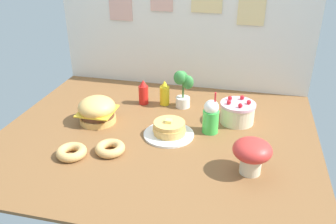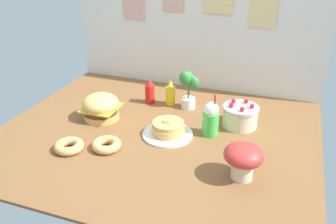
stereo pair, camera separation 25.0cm
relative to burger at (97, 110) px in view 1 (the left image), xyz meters
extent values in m
cube|color=brown|center=(0.48, -0.08, -0.10)|extent=(2.22, 1.87, 0.02)
cube|color=silver|center=(0.48, 0.85, 0.43)|extent=(2.22, 0.03, 1.06)
cube|color=#D8A599|center=(-0.08, 0.83, 0.59)|extent=(0.21, 0.01, 0.22)
cube|color=beige|center=(1.04, 0.83, 0.61)|extent=(0.22, 0.01, 0.21)
cylinder|color=#DBA859|center=(0.00, 0.00, -0.07)|extent=(0.27, 0.27, 0.05)
cylinder|color=#59331E|center=(0.00, 0.00, -0.03)|extent=(0.25, 0.25, 0.04)
cube|color=yellow|center=(0.00, 0.00, -0.01)|extent=(0.26, 0.26, 0.01)
ellipsoid|color=#E5B260|center=(0.00, 0.00, 0.03)|extent=(0.28, 0.28, 0.16)
cylinder|color=white|center=(0.56, -0.07, -0.09)|extent=(0.35, 0.35, 0.02)
cylinder|color=#E0AD5B|center=(0.57, -0.07, -0.06)|extent=(0.23, 0.23, 0.03)
cylinder|color=#E0AD5B|center=(0.56, -0.07, -0.04)|extent=(0.22, 0.22, 0.03)
cylinder|color=#E0AD5B|center=(0.57, -0.07, -0.01)|extent=(0.22, 0.22, 0.03)
cube|color=#F7E072|center=(0.56, -0.07, 0.02)|extent=(0.05, 0.05, 0.02)
cylinder|color=beige|center=(1.01, 0.24, -0.03)|extent=(0.25, 0.25, 0.14)
cylinder|color=#F2B2C6|center=(1.01, 0.24, 0.05)|extent=(0.26, 0.26, 0.02)
sphere|color=red|center=(1.09, 0.23, 0.08)|extent=(0.03, 0.03, 0.03)
sphere|color=red|center=(1.04, 0.31, 0.08)|extent=(0.03, 0.03, 0.03)
sphere|color=red|center=(0.95, 0.27, 0.08)|extent=(0.03, 0.03, 0.03)
sphere|color=red|center=(0.95, 0.20, 0.08)|extent=(0.03, 0.03, 0.03)
sphere|color=red|center=(1.03, 0.16, 0.08)|extent=(0.03, 0.03, 0.03)
cylinder|color=red|center=(0.24, 0.38, -0.02)|extent=(0.08, 0.08, 0.16)
cone|color=red|center=(0.24, 0.38, 0.09)|extent=(0.06, 0.06, 0.05)
cylinder|color=yellow|center=(0.41, 0.41, -0.02)|extent=(0.08, 0.08, 0.16)
cone|color=yellow|center=(0.41, 0.41, 0.09)|extent=(0.06, 0.06, 0.05)
cylinder|color=green|center=(0.84, 0.04, -0.01)|extent=(0.11, 0.11, 0.17)
sphere|color=white|center=(0.84, 0.04, 0.10)|extent=(0.10, 0.10, 0.10)
cylinder|color=red|center=(0.86, 0.04, 0.13)|extent=(0.01, 0.03, 0.17)
torus|color=tan|center=(0.02, -0.47, -0.07)|extent=(0.19, 0.19, 0.06)
torus|color=pink|center=(0.02, -0.47, -0.06)|extent=(0.18, 0.18, 0.05)
torus|color=tan|center=(0.25, -0.37, -0.07)|extent=(0.19, 0.19, 0.06)
torus|color=#8CCC8C|center=(0.25, -0.37, -0.06)|extent=(0.18, 0.18, 0.05)
cylinder|color=white|center=(0.57, 0.40, -0.05)|extent=(0.11, 0.11, 0.08)
cylinder|color=#4C7238|center=(0.57, 0.40, 0.06)|extent=(0.02, 0.02, 0.15)
ellipsoid|color=#38843D|center=(0.61, 0.40, 0.12)|extent=(0.09, 0.06, 0.11)
ellipsoid|color=#38843D|center=(0.55, 0.43, 0.14)|extent=(0.09, 0.06, 0.11)
ellipsoid|color=#38843D|center=(0.54, 0.37, 0.17)|extent=(0.09, 0.06, 0.11)
cylinder|color=beige|center=(1.13, -0.38, -0.04)|extent=(0.12, 0.12, 0.10)
ellipsoid|color=red|center=(1.13, -0.38, 0.06)|extent=(0.23, 0.23, 0.13)
camera|label=1|loc=(1.06, -2.18, 1.18)|focal=38.19mm
camera|label=2|loc=(1.30, -2.11, 1.18)|focal=38.19mm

